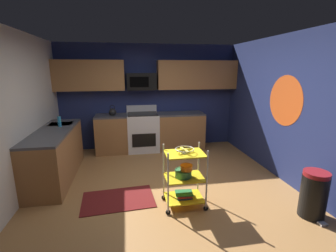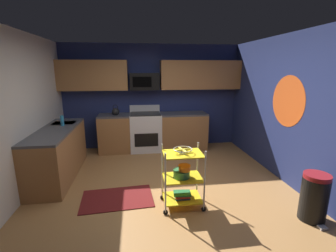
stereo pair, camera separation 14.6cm
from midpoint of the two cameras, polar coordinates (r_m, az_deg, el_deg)
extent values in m
cube|color=#A87542|center=(4.20, -0.01, -15.22)|extent=(4.40, 4.80, 0.04)
cube|color=navy|center=(6.13, -3.14, 7.00)|extent=(4.52, 0.06, 2.60)
cube|color=silver|center=(4.09, -32.70, 1.55)|extent=(0.06, 4.80, 2.60)
cube|color=navy|center=(4.61, 28.69, 3.16)|extent=(0.06, 4.80, 2.60)
cylinder|color=#E5591E|center=(4.68, 27.59, 5.28)|extent=(0.00, 0.90, 0.90)
cube|color=#9E6B3D|center=(5.97, -2.76, -1.59)|extent=(2.66, 0.60, 0.88)
cube|color=#4C4C51|center=(5.87, -2.81, 2.75)|extent=(2.66, 0.60, 0.04)
cube|color=#9E6B3D|center=(4.92, -24.05, -6.14)|extent=(0.60, 1.98, 0.88)
cube|color=#4C4C51|center=(4.79, -24.57, -0.95)|extent=(0.60, 1.98, 0.04)
cube|color=#B7BABC|center=(5.31, -22.90, -0.13)|extent=(0.44, 0.36, 0.16)
cube|color=white|center=(5.95, -4.67, -1.47)|extent=(0.76, 0.64, 0.92)
cube|color=black|center=(5.67, -4.46, -3.39)|extent=(0.56, 0.01, 0.32)
cube|color=white|center=(6.12, -4.93, 4.21)|extent=(0.76, 0.06, 0.18)
cube|color=black|center=(5.85, -4.76, 2.98)|extent=(0.72, 0.60, 0.02)
cube|color=#9E6B3D|center=(5.95, -16.89, 11.56)|extent=(1.60, 0.33, 0.70)
cube|color=#9E6B3D|center=(6.12, 8.48, 12.02)|extent=(2.00, 0.33, 0.70)
cube|color=black|center=(5.87, -4.97, 10.59)|extent=(0.70, 0.38, 0.40)
cube|color=black|center=(5.67, -5.48, 10.48)|extent=(0.44, 0.01, 0.24)
cylinder|color=silver|center=(3.33, 0.68, -13.68)|extent=(0.02, 0.02, 0.88)
cylinder|color=black|center=(3.55, 0.66, -20.00)|extent=(0.07, 0.02, 0.07)
cylinder|color=silver|center=(3.45, 10.03, -12.90)|extent=(0.02, 0.02, 0.88)
cylinder|color=black|center=(3.66, 9.73, -19.08)|extent=(0.07, 0.02, 0.07)
cylinder|color=silver|center=(3.69, -0.26, -10.86)|extent=(0.02, 0.02, 0.88)
cylinder|color=black|center=(3.89, -0.25, -16.77)|extent=(0.07, 0.02, 0.07)
cylinder|color=silver|center=(3.79, 8.17, -10.28)|extent=(0.02, 0.02, 0.88)
cylinder|color=black|center=(3.99, 7.95, -16.07)|extent=(0.07, 0.02, 0.07)
cube|color=yellow|center=(3.72, 4.58, -16.84)|extent=(0.56, 0.40, 0.02)
cube|color=yellow|center=(3.56, 4.69, -12.26)|extent=(0.56, 0.40, 0.02)
cube|color=yellow|center=(3.42, 4.80, -6.67)|extent=(0.56, 0.40, 0.02)
torus|color=silver|center=(3.40, 4.83, -5.58)|extent=(0.27, 0.27, 0.01)
cylinder|color=silver|center=(3.41, 4.81, -6.37)|extent=(0.12, 0.12, 0.02)
ellipsoid|color=yellow|center=(3.43, 5.55, -5.69)|extent=(0.17, 0.09, 0.04)
ellipsoid|color=yellow|center=(3.44, 4.41, -5.57)|extent=(0.09, 0.17, 0.04)
ellipsoid|color=yellow|center=(3.38, 4.08, -5.94)|extent=(0.17, 0.09, 0.04)
ellipsoid|color=yellow|center=(3.36, 5.25, -6.07)|extent=(0.09, 0.17, 0.04)
cylinder|color=#387F4C|center=(3.53, 4.47, -11.36)|extent=(0.24, 0.24, 0.11)
torus|color=#387F4C|center=(3.51, 4.49, -10.56)|extent=(0.25, 0.25, 0.01)
cylinder|color=orange|center=(3.47, 5.19, -10.05)|extent=(0.17, 0.17, 0.08)
torus|color=orange|center=(3.46, 5.21, -9.47)|extent=(0.18, 0.18, 0.01)
cube|color=#1E4C8C|center=(3.71, 4.59, -16.55)|extent=(0.22, 0.18, 0.02)
cube|color=#B22626|center=(3.70, 4.60, -16.18)|extent=(0.22, 0.19, 0.03)
cube|color=#26723F|center=(3.68, 4.61, -15.81)|extent=(0.27, 0.21, 0.02)
sphere|color=black|center=(5.84, -11.77, 3.35)|extent=(0.18, 0.18, 0.18)
sphere|color=black|center=(5.83, -11.81, 4.19)|extent=(0.03, 0.03, 0.03)
cone|color=black|center=(5.84, -10.98, 3.56)|extent=(0.09, 0.04, 0.06)
torus|color=black|center=(5.83, -11.82, 4.44)|extent=(0.12, 0.01, 0.12)
cylinder|color=#2D8CBF|center=(5.02, -23.30, 1.19)|extent=(0.06, 0.06, 0.20)
cylinder|color=black|center=(3.90, 32.55, -14.58)|extent=(0.34, 0.34, 0.60)
cylinder|color=maroon|center=(3.77, 33.19, -10.10)|extent=(0.33, 0.33, 0.06)
cube|color=#B2B2B7|center=(3.90, 34.06, -19.58)|extent=(0.10, 0.08, 0.03)
cube|color=maroon|center=(3.99, -10.98, -16.71)|extent=(1.14, 0.77, 0.01)
camera|label=1|loc=(0.07, -88.96, 0.25)|focal=25.39mm
camera|label=2|loc=(0.07, 91.04, -0.25)|focal=25.39mm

